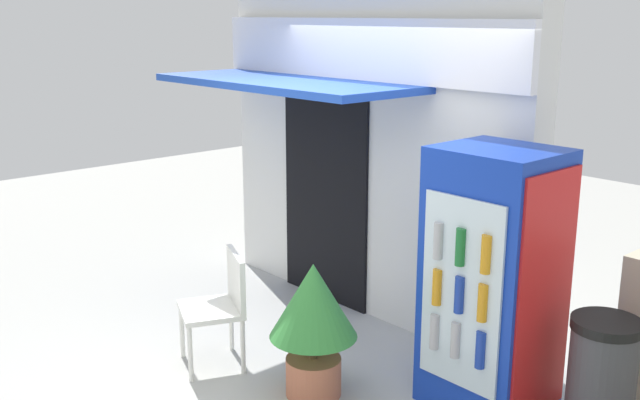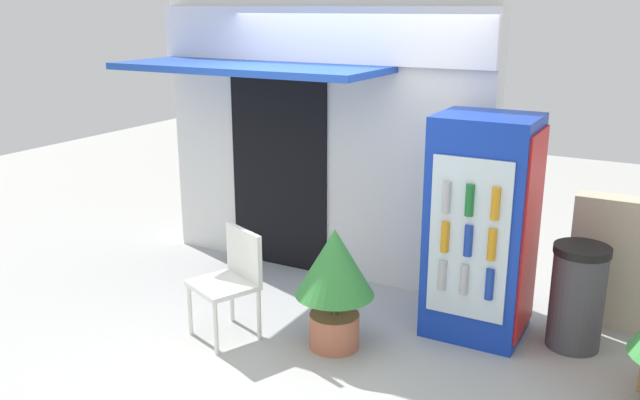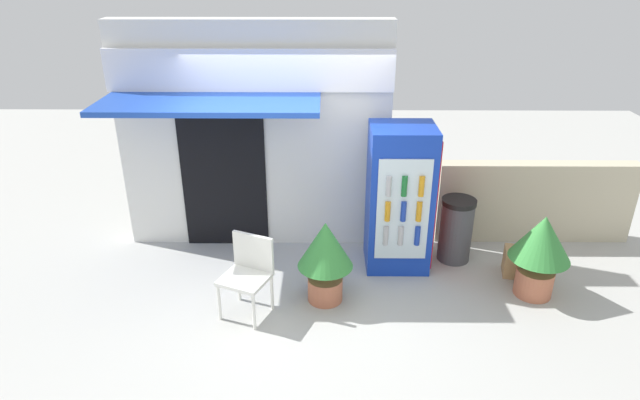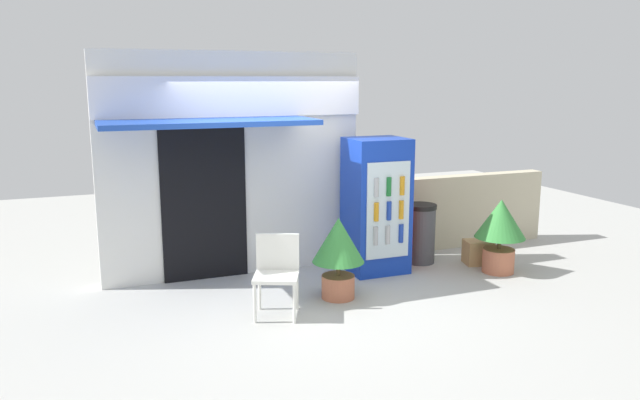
{
  "view_description": "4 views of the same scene",
  "coord_description": "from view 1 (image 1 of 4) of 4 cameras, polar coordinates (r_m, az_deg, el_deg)",
  "views": [
    {
      "loc": [
        3.96,
        -3.13,
        2.6
      ],
      "look_at": [
        0.28,
        0.15,
        1.34
      ],
      "focal_mm": 41.27,
      "sensor_mm": 36.0,
      "label": 1
    },
    {
      "loc": [
        2.62,
        -4.27,
        2.56
      ],
      "look_at": [
        0.24,
        0.09,
        1.13
      ],
      "focal_mm": 37.79,
      "sensor_mm": 36.0,
      "label": 2
    },
    {
      "loc": [
        0.43,
        -5.09,
        3.55
      ],
      "look_at": [
        0.38,
        0.17,
        1.13
      ],
      "focal_mm": 30.13,
      "sensor_mm": 36.0,
      "label": 3
    },
    {
      "loc": [
        -2.28,
        -6.4,
        2.54
      ],
      "look_at": [
        0.28,
        0.12,
        1.15
      ],
      "focal_mm": 34.67,
      "sensor_mm": 36.0,
      "label": 4
    }
  ],
  "objects": [
    {
      "name": "drink_cooler",
      "position": [
        4.99,
        13.29,
        -6.17
      ],
      "size": [
        0.77,
        0.73,
        1.78
      ],
      "color": "#1438B2",
      "rests_on": "ground"
    },
    {
      "name": "ground",
      "position": [
        5.68,
        -3.11,
        -12.99
      ],
      "size": [
        16.0,
        16.0,
        0.0
      ],
      "primitive_type": "plane",
      "color": "#B2B2AD"
    },
    {
      "name": "potted_plant_near_shop",
      "position": [
        5.09,
        -0.52,
        -8.83
      ],
      "size": [
        0.61,
        0.61,
        0.97
      ],
      "color": "#BC6B4C",
      "rests_on": "ground"
    },
    {
      "name": "trash_bin",
      "position": [
        4.92,
        20.95,
        -13.08
      ],
      "size": [
        0.42,
        0.42,
        0.83
      ],
      "color": "#47474C",
      "rests_on": "ground"
    },
    {
      "name": "plastic_chair",
      "position": [
        5.6,
        -7.65,
        -7.73
      ],
      "size": [
        0.61,
        0.59,
        0.87
      ],
      "color": "white",
      "rests_on": "ground"
    },
    {
      "name": "storefront_building",
      "position": [
        6.39,
        3.34,
        4.33
      ],
      "size": [
        3.39,
        1.24,
        2.87
      ],
      "color": "silver",
      "rests_on": "ground"
    }
  ]
}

